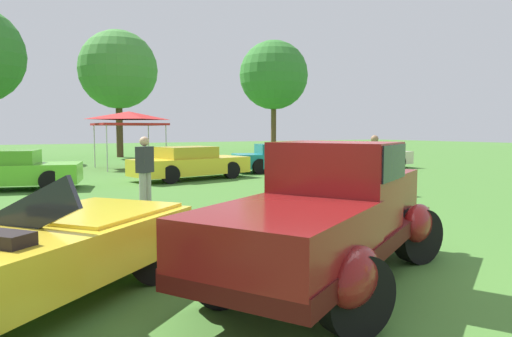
{
  "coord_description": "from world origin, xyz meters",
  "views": [
    {
      "loc": [
        -3.94,
        -4.31,
        1.85
      ],
      "look_at": [
        0.12,
        2.66,
        1.17
      ],
      "focal_mm": 32.54,
      "sensor_mm": 36.0,
      "label": 1
    }
  ],
  "objects_px": {
    "show_car_lime": "(12,171)",
    "show_car_yellow": "(190,163)",
    "show_car_cream": "(367,156)",
    "spectator_by_row": "(374,162)",
    "spectator_near_truck": "(145,170)",
    "neighbor_convertible": "(24,255)",
    "feature_pickup_truck": "(333,211)",
    "show_car_teal": "(282,158)",
    "canopy_tent_left_field": "(129,117)"
  },
  "relations": [
    {
      "from": "show_car_cream",
      "to": "canopy_tent_left_field",
      "type": "xyz_separation_m",
      "value": [
        -9.76,
        5.79,
        1.82
      ]
    },
    {
      "from": "feature_pickup_truck",
      "to": "neighbor_convertible",
      "type": "bearing_deg",
      "value": 164.73
    },
    {
      "from": "show_car_lime",
      "to": "show_car_yellow",
      "type": "relative_size",
      "value": 0.89
    },
    {
      "from": "neighbor_convertible",
      "to": "spectator_by_row",
      "type": "distance_m",
      "value": 10.45
    },
    {
      "from": "show_car_teal",
      "to": "spectator_by_row",
      "type": "distance_m",
      "value": 7.32
    },
    {
      "from": "neighbor_convertible",
      "to": "show_car_teal",
      "type": "relative_size",
      "value": 0.96
    },
    {
      "from": "show_car_lime",
      "to": "canopy_tent_left_field",
      "type": "bearing_deg",
      "value": 49.54
    },
    {
      "from": "show_car_cream",
      "to": "show_car_yellow",
      "type": "bearing_deg",
      "value": -178.15
    },
    {
      "from": "feature_pickup_truck",
      "to": "show_car_lime",
      "type": "height_order",
      "value": "feature_pickup_truck"
    },
    {
      "from": "show_car_yellow",
      "to": "spectator_near_truck",
      "type": "xyz_separation_m",
      "value": [
        -3.37,
        -5.56,
        0.31
      ]
    },
    {
      "from": "feature_pickup_truck",
      "to": "spectator_near_truck",
      "type": "relative_size",
      "value": 2.75
    },
    {
      "from": "show_car_teal",
      "to": "spectator_near_truck",
      "type": "height_order",
      "value": "spectator_near_truck"
    },
    {
      "from": "feature_pickup_truck",
      "to": "spectator_near_truck",
      "type": "distance_m",
      "value": 6.24
    },
    {
      "from": "spectator_by_row",
      "to": "canopy_tent_left_field",
      "type": "relative_size",
      "value": 0.56
    },
    {
      "from": "show_car_yellow",
      "to": "show_car_teal",
      "type": "height_order",
      "value": "same"
    },
    {
      "from": "show_car_lime",
      "to": "spectator_near_truck",
      "type": "height_order",
      "value": "spectator_near_truck"
    },
    {
      "from": "feature_pickup_truck",
      "to": "show_car_yellow",
      "type": "xyz_separation_m",
      "value": [
        2.96,
        11.78,
        -0.27
      ]
    },
    {
      "from": "spectator_by_row",
      "to": "show_car_lime",
      "type": "bearing_deg",
      "value": 145.55
    },
    {
      "from": "spectator_near_truck",
      "to": "canopy_tent_left_field",
      "type": "xyz_separation_m",
      "value": [
        2.76,
        11.64,
        1.51
      ]
    },
    {
      "from": "show_car_teal",
      "to": "feature_pickup_truck",
      "type": "bearing_deg",
      "value": -121.05
    },
    {
      "from": "feature_pickup_truck",
      "to": "canopy_tent_left_field",
      "type": "relative_size",
      "value": 1.55
    },
    {
      "from": "show_car_cream",
      "to": "spectator_by_row",
      "type": "distance_m",
      "value": 8.9
    },
    {
      "from": "feature_pickup_truck",
      "to": "neighbor_convertible",
      "type": "relative_size",
      "value": 1.06
    },
    {
      "from": "canopy_tent_left_field",
      "to": "neighbor_convertible",
      "type": "bearing_deg",
      "value": -108.31
    },
    {
      "from": "show_car_yellow",
      "to": "canopy_tent_left_field",
      "type": "bearing_deg",
      "value": 95.77
    },
    {
      "from": "show_car_yellow",
      "to": "spectator_near_truck",
      "type": "relative_size",
      "value": 2.75
    },
    {
      "from": "show_car_yellow",
      "to": "show_car_cream",
      "type": "distance_m",
      "value": 9.15
    },
    {
      "from": "show_car_teal",
      "to": "show_car_cream",
      "type": "bearing_deg",
      "value": -7.61
    },
    {
      "from": "show_car_teal",
      "to": "neighbor_convertible",
      "type": "bearing_deg",
      "value": -132.78
    },
    {
      "from": "neighbor_convertible",
      "to": "show_car_teal",
      "type": "xyz_separation_m",
      "value": [
        10.9,
        11.78,
        0.02
      ]
    },
    {
      "from": "neighbor_convertible",
      "to": "canopy_tent_left_field",
      "type": "bearing_deg",
      "value": 71.69
    },
    {
      "from": "neighbor_convertible",
      "to": "show_car_lime",
      "type": "relative_size",
      "value": 1.05
    },
    {
      "from": "show_car_teal",
      "to": "spectator_by_row",
      "type": "bearing_deg",
      "value": -102.14
    },
    {
      "from": "neighbor_convertible",
      "to": "show_car_lime",
      "type": "height_order",
      "value": "neighbor_convertible"
    },
    {
      "from": "canopy_tent_left_field",
      "to": "show_car_lime",
      "type": "bearing_deg",
      "value": -130.46
    },
    {
      "from": "neighbor_convertible",
      "to": "show_car_cream",
      "type": "relative_size",
      "value": 1.0
    },
    {
      "from": "show_car_teal",
      "to": "spectator_by_row",
      "type": "height_order",
      "value": "spectator_by_row"
    },
    {
      "from": "feature_pickup_truck",
      "to": "canopy_tent_left_field",
      "type": "height_order",
      "value": "canopy_tent_left_field"
    },
    {
      "from": "show_car_teal",
      "to": "spectator_near_truck",
      "type": "xyz_separation_m",
      "value": [
        -8.05,
        -6.45,
        0.31
      ]
    },
    {
      "from": "show_car_lime",
      "to": "spectator_by_row",
      "type": "bearing_deg",
      "value": -34.45
    },
    {
      "from": "spectator_near_truck",
      "to": "canopy_tent_left_field",
      "type": "height_order",
      "value": "canopy_tent_left_field"
    },
    {
      "from": "show_car_lime",
      "to": "canopy_tent_left_field",
      "type": "distance_m",
      "value": 8.3
    },
    {
      "from": "show_car_yellow",
      "to": "canopy_tent_left_field",
      "type": "distance_m",
      "value": 6.38
    },
    {
      "from": "show_car_teal",
      "to": "spectator_near_truck",
      "type": "bearing_deg",
      "value": -141.28
    },
    {
      "from": "show_car_lime",
      "to": "show_car_teal",
      "type": "bearing_deg",
      "value": 5.28
    },
    {
      "from": "show_car_teal",
      "to": "canopy_tent_left_field",
      "type": "distance_m",
      "value": 7.63
    },
    {
      "from": "neighbor_convertible",
      "to": "show_car_lime",
      "type": "bearing_deg",
      "value": 88.09
    },
    {
      "from": "spectator_near_truck",
      "to": "spectator_by_row",
      "type": "xyz_separation_m",
      "value": [
        6.51,
        -0.7,
        0.0
      ]
    },
    {
      "from": "show_car_yellow",
      "to": "spectator_by_row",
      "type": "relative_size",
      "value": 2.75
    },
    {
      "from": "feature_pickup_truck",
      "to": "spectator_by_row",
      "type": "bearing_deg",
      "value": 42.2
    }
  ]
}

